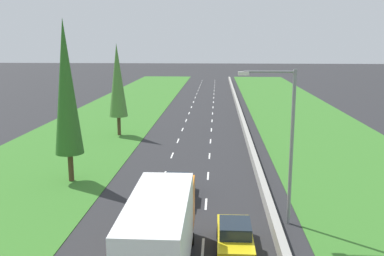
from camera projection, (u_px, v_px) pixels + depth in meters
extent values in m
plane|color=#28282B|center=(200.00, 117.00, 60.38)|extent=(300.00, 300.00, 0.00)
cube|color=#387528|center=(112.00, 116.00, 61.11)|extent=(14.00, 140.00, 0.04)
cube|color=#387528|center=(303.00, 118.00, 59.54)|extent=(14.00, 140.00, 0.04)
cube|color=#9E9B93|center=(240.00, 114.00, 59.96)|extent=(0.44, 120.00, 0.85)
cube|color=white|center=(136.00, 245.00, 22.33)|extent=(0.14, 2.00, 0.01)
cube|color=white|center=(153.00, 203.00, 28.20)|extent=(0.14, 2.00, 0.01)
cube|color=white|center=(164.00, 175.00, 34.07)|extent=(0.14, 2.00, 0.01)
cube|color=white|center=(172.00, 155.00, 39.94)|extent=(0.14, 2.00, 0.01)
cube|color=white|center=(178.00, 141.00, 45.81)|extent=(0.14, 2.00, 0.01)
cube|color=white|center=(182.00, 130.00, 51.68)|extent=(0.14, 2.00, 0.01)
cube|color=white|center=(186.00, 121.00, 57.54)|extent=(0.14, 2.00, 0.01)
cube|color=white|center=(189.00, 113.00, 63.41)|extent=(0.14, 2.00, 0.01)
cube|color=white|center=(191.00, 107.00, 69.28)|extent=(0.14, 2.00, 0.01)
cube|color=white|center=(194.00, 102.00, 75.15)|extent=(0.14, 2.00, 0.01)
cube|color=white|center=(195.00, 98.00, 81.02)|extent=(0.14, 2.00, 0.01)
cube|color=white|center=(197.00, 94.00, 86.89)|extent=(0.14, 2.00, 0.01)
cube|color=white|center=(198.00, 91.00, 92.76)|extent=(0.14, 2.00, 0.01)
cube|color=white|center=(199.00, 88.00, 98.63)|extent=(0.14, 2.00, 0.01)
cube|color=white|center=(200.00, 85.00, 104.50)|extent=(0.14, 2.00, 0.01)
cube|color=white|center=(201.00, 83.00, 110.37)|extent=(0.14, 2.00, 0.01)
cube|color=white|center=(202.00, 81.00, 116.24)|extent=(0.14, 2.00, 0.01)
cube|color=white|center=(203.00, 247.00, 22.12)|extent=(0.14, 2.00, 0.01)
cube|color=white|center=(206.00, 204.00, 27.99)|extent=(0.14, 2.00, 0.01)
cube|color=white|center=(208.00, 176.00, 33.86)|extent=(0.14, 2.00, 0.01)
cube|color=white|center=(209.00, 156.00, 39.73)|extent=(0.14, 2.00, 0.01)
cube|color=white|center=(211.00, 141.00, 45.60)|extent=(0.14, 2.00, 0.01)
cube|color=white|center=(211.00, 130.00, 51.47)|extent=(0.14, 2.00, 0.01)
cube|color=white|center=(212.00, 121.00, 57.34)|extent=(0.14, 2.00, 0.01)
cube|color=white|center=(213.00, 113.00, 63.21)|extent=(0.14, 2.00, 0.01)
cube|color=white|center=(213.00, 107.00, 69.08)|extent=(0.14, 2.00, 0.01)
cube|color=white|center=(213.00, 102.00, 74.95)|extent=(0.14, 2.00, 0.01)
cube|color=white|center=(214.00, 98.00, 80.82)|extent=(0.14, 2.00, 0.01)
cube|color=white|center=(214.00, 94.00, 86.69)|extent=(0.14, 2.00, 0.01)
cube|color=white|center=(214.00, 91.00, 92.56)|extent=(0.14, 2.00, 0.01)
cube|color=white|center=(214.00, 88.00, 98.43)|extent=(0.14, 2.00, 0.01)
cube|color=white|center=(215.00, 85.00, 104.30)|extent=(0.14, 2.00, 0.01)
cube|color=white|center=(215.00, 83.00, 110.17)|extent=(0.14, 2.00, 0.01)
cube|color=white|center=(215.00, 81.00, 116.04)|extent=(0.14, 2.00, 0.01)
cube|color=orange|center=(171.00, 204.00, 22.35)|extent=(2.40, 2.20, 2.50)
cube|color=silver|center=(159.00, 237.00, 17.67)|extent=(2.44, 7.20, 3.30)
cylinder|color=black|center=(150.00, 238.00, 22.48)|extent=(0.22, 0.64, 0.64)
cylinder|color=black|center=(192.00, 239.00, 22.35)|extent=(0.22, 0.64, 0.64)
cube|color=slate|center=(177.00, 189.00, 28.91)|extent=(1.76, 4.50, 0.72)
cube|color=#19232D|center=(177.00, 180.00, 28.63)|extent=(1.56, 1.90, 0.60)
cylinder|color=black|center=(168.00, 187.00, 30.39)|extent=(0.22, 0.64, 0.64)
cylinder|color=black|center=(190.00, 187.00, 30.30)|extent=(0.22, 0.64, 0.64)
cylinder|color=black|center=(163.00, 201.00, 27.66)|extent=(0.22, 0.64, 0.64)
cylinder|color=black|center=(187.00, 202.00, 27.57)|extent=(0.22, 0.64, 0.64)
cube|color=yellow|center=(235.00, 239.00, 21.55)|extent=(1.76, 4.50, 0.72)
cube|color=#19232D|center=(235.00, 228.00, 21.27)|extent=(1.56, 1.90, 0.60)
cylinder|color=black|center=(219.00, 233.00, 23.04)|extent=(0.22, 0.64, 0.64)
cylinder|color=black|center=(248.00, 234.00, 22.94)|extent=(0.22, 0.64, 0.64)
cylinder|color=#4C3823|center=(71.00, 167.00, 32.41)|extent=(0.40, 0.40, 2.20)
cone|color=#2D6623|center=(66.00, 87.00, 31.19)|extent=(2.10, 2.10, 9.99)
cylinder|color=#4C3823|center=(119.00, 126.00, 48.32)|extent=(0.39, 0.39, 2.20)
cone|color=#4C7F38|center=(117.00, 80.00, 47.29)|extent=(2.06, 2.06, 8.11)
cylinder|color=gray|center=(291.00, 149.00, 24.16)|extent=(0.20, 0.20, 9.00)
cylinder|color=gray|center=(269.00, 72.00, 23.37)|extent=(2.80, 0.12, 0.12)
cube|color=silver|center=(244.00, 73.00, 23.48)|extent=(0.60, 0.28, 0.20)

